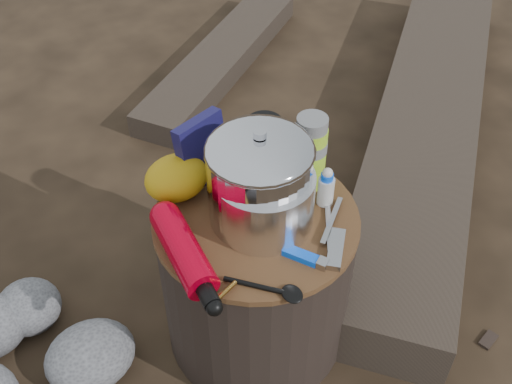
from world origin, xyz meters
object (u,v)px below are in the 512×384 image
stump (256,278)px  camping_pot (260,178)px  fuel_bottle (184,251)px  thermos (310,152)px  log_main (427,122)px  travel_mug (264,142)px

stump → camping_pot: bearing=14.9°
stump → fuel_bottle: fuel_bottle is taller
fuel_bottle → thermos: bearing=16.1°
stump → camping_pot: size_ratio=2.05×
stump → thermos: 0.33m
log_main → travel_mug: size_ratio=16.43×
camping_pot → log_main: bearing=22.8°
travel_mug → thermos: bearing=-67.1°
stump → thermos: thermos is taller
camping_pot → fuel_bottle: size_ratio=0.78×
thermos → travel_mug: (-0.05, 0.11, -0.03)m
camping_pot → travel_mug: camping_pot is taller
log_main → thermos: (-0.73, -0.33, 0.41)m
camping_pot → thermos: bearing=13.3°
log_main → fuel_bottle: bearing=-111.0°
camping_pot → travel_mug: bearing=55.9°
log_main → stump: bearing=-109.1°
stump → log_main: 0.97m
camping_pot → thermos: (0.15, 0.03, -0.02)m
camping_pot → thermos: size_ratio=1.22×
log_main → camping_pot: size_ratio=8.81×
camping_pot → travel_mug: 0.19m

